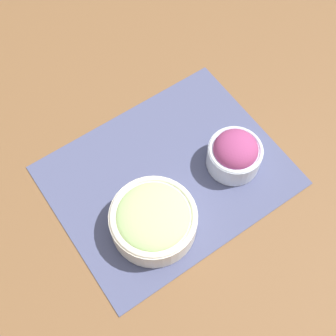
% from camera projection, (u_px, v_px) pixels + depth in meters
% --- Properties ---
extents(ground_plane, '(3.00, 3.00, 0.00)m').
position_uv_depth(ground_plane, '(168.00, 176.00, 0.98)').
color(ground_plane, brown).
extents(placemat, '(0.47, 0.37, 0.00)m').
position_uv_depth(placemat, '(168.00, 175.00, 0.98)').
color(placemat, '#474C70').
rests_on(placemat, ground_plane).
extents(onion_bowl, '(0.11, 0.11, 0.08)m').
position_uv_depth(onion_bowl, '(235.00, 153.00, 0.95)').
color(onion_bowl, silver).
rests_on(onion_bowl, placemat).
extents(cucumber_bowl, '(0.17, 0.17, 0.07)m').
position_uv_depth(cucumber_bowl, '(153.00, 219.00, 0.89)').
color(cucumber_bowl, silver).
rests_on(cucumber_bowl, placemat).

